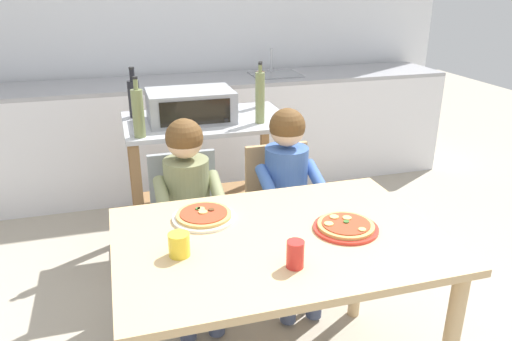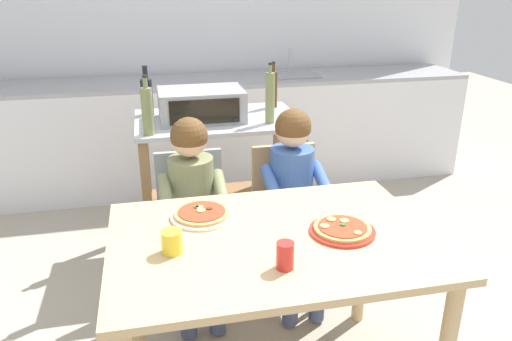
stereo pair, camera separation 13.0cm
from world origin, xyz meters
The scene contains 18 objects.
ground_plane centered at (0.00, 1.08, 0.00)m, with size 10.76×10.76×0.00m, color #A89E8C.
back_wall_tiled centered at (0.00, 2.75, 1.35)m, with size 4.88×0.12×2.70m.
kitchen_counter centered at (0.00, 2.34, 0.44)m, with size 4.39×0.60×1.08m.
kitchen_island_cart centered at (-0.02, 1.26, 0.58)m, with size 0.97×0.63×0.86m.
toaster_oven centered at (-0.12, 1.25, 0.95)m, with size 0.49×0.34×0.18m.
bottle_slim_sauce centered at (0.37, 1.45, 0.98)m, with size 0.05×0.05×0.29m.
bottle_tall_green_wine centered at (-0.43, 1.02, 0.99)m, with size 0.06×0.06×0.32m.
bottle_clear_vinegar centered at (0.26, 1.10, 1.01)m, with size 0.05×0.05×0.35m.
bottle_dark_olive_oil centered at (-0.42, 1.43, 0.98)m, with size 0.07×0.07×0.30m.
dining_table centered at (0.00, 0.00, 0.64)m, with size 1.22×0.84×0.74m.
dining_chair_left centered at (-0.24, 0.73, 0.48)m, with size 0.36×0.36×0.81m.
dining_chair_right centered at (0.26, 0.71, 0.48)m, with size 0.36×0.36×0.81m.
child_in_olive_shirt centered at (-0.24, 0.60, 0.65)m, with size 0.32×0.42×1.02m.
child_in_blue_striped_shirt centered at (0.26, 0.59, 0.66)m, with size 0.32×0.42×1.04m.
pizza_plate_white centered at (-0.24, 0.22, 0.76)m, with size 0.25×0.25×0.03m.
pizza_plate_red_rimmed centered at (0.26, -0.03, 0.76)m, with size 0.25×0.25×0.03m.
drinking_cup_red centered at (-0.02, -0.22, 0.79)m, with size 0.06×0.06×0.10m, color red.
drinking_cup_yellow centered at (-0.38, -0.03, 0.79)m, with size 0.08×0.08×0.08m, color yellow.
Camera 2 is at (-0.42, -1.58, 1.66)m, focal length 34.75 mm.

